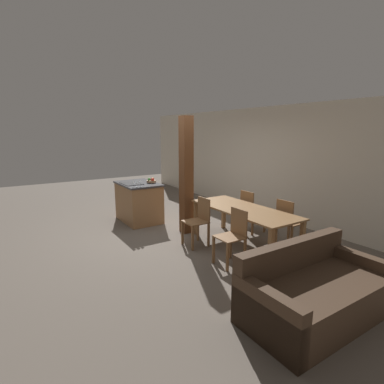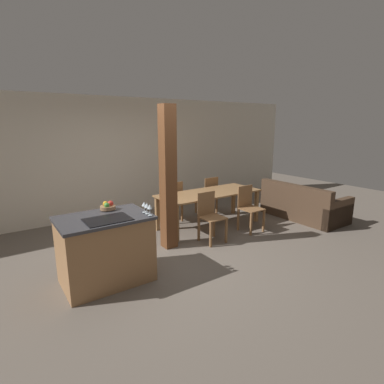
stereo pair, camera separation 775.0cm
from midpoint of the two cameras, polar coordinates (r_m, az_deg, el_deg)
ground_plane at (r=4.32m, az=-53.92°, el=-22.16°), size 16.00×16.00×0.00m
wall_back at (r=6.39m, az=-48.51°, el=1.72°), size 11.20×0.08×2.70m
kitchen_island at (r=4.49m, az=-69.88°, el=-17.60°), size 1.18×0.81×0.93m
fruit_bowl at (r=4.44m, az=-67.66°, el=-10.25°), size 0.21×0.21×0.12m
wine_glass_near at (r=3.75m, az=-68.20°, el=-12.10°), size 0.07×0.07×0.15m
wine_glass_middle at (r=3.82m, az=-67.52°, el=-11.65°), size 0.07×0.07×0.15m
wine_glass_far at (r=3.88m, az=-66.87°, el=-11.22°), size 0.07×0.07×0.15m
dining_table at (r=4.46m, az=-34.47°, el=-8.72°), size 2.18×0.87×0.72m
dining_chair_near_left at (r=3.95m, az=-41.32°, el=-14.89°), size 0.40×0.40×0.90m
dining_chair_near_right at (r=3.92m, az=-26.69°, el=-13.11°), size 0.40×0.40×0.90m
dining_chair_far_left at (r=5.18m, az=-39.82°, el=-8.55°), size 0.40×0.40×0.90m
dining_chair_far_right at (r=5.16m, az=-28.91°, el=-7.17°), size 0.40×0.40×0.90m
couch at (r=4.35m, az=-4.45°, el=-11.98°), size 0.93×1.79×0.81m
timber_post at (r=4.09m, az=-53.06°, el=-5.15°), size 0.22×0.22×2.42m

